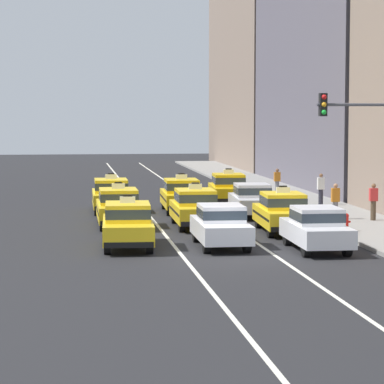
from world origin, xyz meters
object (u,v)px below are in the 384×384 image
(pedestrian_near_crosswalk, at_px, (321,189))
(taxi_left_second, at_px, (118,207))
(traffic_light_pole, at_px, (370,146))
(pedestrian_trailing, at_px, (277,182))
(sedan_right_third, at_px, (252,199))
(fire_hydrant, at_px, (346,221))
(sedan_right_nearest, at_px, (316,227))
(sedan_center_nearest, at_px, (221,224))
(taxi_right_fourth, at_px, (228,188))
(taxi_left_third, at_px, (111,195))
(taxi_center_second, at_px, (195,207))
(pedestrian_by_storefront, at_px, (335,201))
(taxi_center_third, at_px, (181,195))
(pedestrian_mid_block, at_px, (373,202))
(taxi_left_nearest, at_px, (128,224))
(taxi_right_second, at_px, (282,212))

(pedestrian_near_crosswalk, bearing_deg, taxi_left_second, -148.82)
(traffic_light_pole, bearing_deg, taxi_left_second, 127.40)
(pedestrian_near_crosswalk, relative_size, pedestrian_trailing, 1.06)
(sedan_right_third, relative_size, fire_hydrant, 6.01)
(sedan_right_nearest, distance_m, sedan_right_third, 10.91)
(sedan_center_nearest, height_order, sedan_right_nearest, same)
(fire_hydrant, bearing_deg, taxi_right_fourth, 101.26)
(taxi_left_third, height_order, taxi_center_second, same)
(pedestrian_trailing, bearing_deg, taxi_left_third, -146.74)
(sedan_center_nearest, xyz_separation_m, sedan_right_nearest, (3.25, -1.30, 0.00))
(sedan_right_third, height_order, pedestrian_by_storefront, pedestrian_by_storefront)
(taxi_right_fourth, xyz_separation_m, traffic_light_pole, (1.37, -19.18, 2.94))
(taxi_center_third, distance_m, traffic_light_pole, 16.49)
(taxi_center_second, bearing_deg, taxi_left_third, 116.37)
(pedestrian_near_crosswalk, distance_m, pedestrian_mid_block, 7.03)
(taxi_left_nearest, height_order, taxi_center_third, same)
(pedestrian_by_storefront, distance_m, traffic_light_pole, 11.03)
(pedestrian_near_crosswalk, xyz_separation_m, pedestrian_by_storefront, (-1.13, -6.36, -0.01))
(taxi_left_nearest, bearing_deg, taxi_center_third, 73.59)
(taxi_right_fourth, bearing_deg, pedestrian_by_storefront, -68.93)
(taxi_left_nearest, xyz_separation_m, pedestrian_by_storefront, (9.81, 6.56, 0.09))
(taxi_left_nearest, relative_size, traffic_light_pole, 0.83)
(taxi_center_second, distance_m, sedan_right_nearest, 7.97)
(taxi_right_second, bearing_deg, taxi_center_second, 146.40)
(sedan_center_nearest, xyz_separation_m, pedestrian_trailing, (6.58, 19.11, 0.09))
(taxi_left_second, height_order, pedestrian_mid_block, taxi_left_second)
(taxi_center_second, distance_m, taxi_right_second, 3.99)
(taxi_left_third, relative_size, pedestrian_trailing, 2.95)
(taxi_right_second, bearing_deg, pedestrian_mid_block, 27.91)
(taxi_left_nearest, xyz_separation_m, taxi_center_third, (3.45, 11.72, 0.00))
(taxi_left_nearest, height_order, taxi_center_second, same)
(taxi_center_third, distance_m, sedan_right_third, 3.94)
(taxi_center_third, bearing_deg, sedan_right_nearest, -76.52)
(taxi_right_fourth, distance_m, pedestrian_trailing, 4.97)
(sedan_right_nearest, distance_m, pedestrian_trailing, 20.69)
(pedestrian_mid_block, relative_size, pedestrian_trailing, 1.06)
(pedestrian_near_crosswalk, bearing_deg, pedestrian_by_storefront, -100.06)
(taxi_right_second, distance_m, sedan_right_third, 5.90)
(taxi_left_third, distance_m, pedestrian_near_crosswalk, 10.98)
(taxi_left_third, bearing_deg, pedestrian_trailing, 33.26)
(taxi_right_second, distance_m, pedestrian_near_crosswalk, 10.49)
(sedan_right_nearest, height_order, pedestrian_near_crosswalk, pedestrian_near_crosswalk)
(sedan_center_nearest, height_order, pedestrian_by_storefront, pedestrian_by_storefront)
(taxi_left_nearest, height_order, pedestrian_trailing, taxi_left_nearest)
(taxi_left_nearest, bearing_deg, taxi_center_second, 59.59)
(taxi_center_second, relative_size, taxi_center_third, 1.00)
(taxi_center_second, relative_size, pedestrian_near_crosswalk, 2.80)
(taxi_right_fourth, bearing_deg, sedan_center_nearest, -101.08)
(taxi_left_nearest, distance_m, pedestrian_near_crosswalk, 16.93)
(taxi_right_fourth, height_order, traffic_light_pole, traffic_light_pole)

